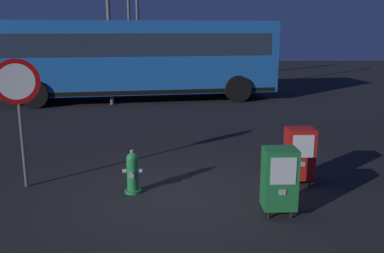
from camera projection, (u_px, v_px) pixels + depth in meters
The scene contains 7 objects.
ground_plane at pixel (176, 196), 6.95m from camera, with size 60.00×60.00×0.00m, color black.
fire_hydrant at pixel (132, 173), 7.02m from camera, with size 0.33×0.32×0.75m.
newspaper_box_primary at pixel (279, 178), 6.13m from camera, with size 0.48×0.42×1.02m.
newspaper_box_secondary at pixel (299, 153), 7.37m from camera, with size 0.48×0.42×1.02m.
stop_sign at pixel (18, 96), 7.00m from camera, with size 0.71×0.31×2.23m.
bus_near at pixel (137, 56), 16.10m from camera, with size 10.75×3.93×3.00m.
street_light_far_left at pixel (137, 4), 19.53m from camera, with size 0.32×0.32×6.56m.
Camera 1 is at (0.03, -6.52, 2.70)m, focal length 39.25 mm.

